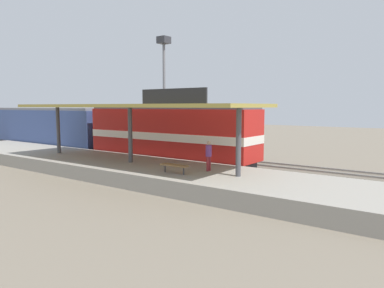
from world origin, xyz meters
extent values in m
plane|color=#706656|center=(2.00, 0.00, 0.00)|extent=(120.00, 120.00, 0.00)
cube|color=#5F5649|center=(0.00, 0.00, 0.02)|extent=(3.20, 110.00, 0.04)
cube|color=gray|center=(-0.72, 0.00, 0.08)|extent=(0.10, 110.00, 0.16)
cube|color=gray|center=(0.72, 0.00, 0.08)|extent=(0.10, 110.00, 0.16)
cube|color=#5F5649|center=(4.60, 0.00, 0.02)|extent=(3.20, 110.00, 0.04)
cube|color=gray|center=(3.88, 0.00, 0.08)|extent=(0.10, 110.00, 0.16)
cube|color=gray|center=(5.32, 0.00, 0.08)|extent=(0.10, 110.00, 0.16)
cube|color=gray|center=(-4.60, 0.00, 0.45)|extent=(6.00, 44.00, 0.90)
cylinder|color=#47474C|center=(-4.60, -8.00, 2.70)|extent=(0.28, 0.28, 3.60)
cylinder|color=#47474C|center=(-4.60, 0.00, 2.70)|extent=(0.28, 0.28, 3.60)
cylinder|color=#47474C|center=(-4.60, 8.00, 2.70)|extent=(0.28, 0.28, 3.60)
cube|color=#A38E3D|center=(-4.60, 0.00, 4.60)|extent=(5.20, 18.00, 0.20)
cube|color=black|center=(-4.60, -3.60, 5.15)|extent=(0.12, 4.80, 0.90)
cylinder|color=#333338|center=(-6.00, -5.46, 1.11)|extent=(0.07, 0.07, 0.42)
cylinder|color=#333338|center=(-6.00, -4.16, 1.11)|extent=(0.07, 0.07, 0.42)
cube|color=brown|center=(-6.00, -4.81, 1.36)|extent=(0.44, 1.70, 0.08)
cube|color=#28282D|center=(0.00, 0.56, 0.51)|extent=(2.60, 13.60, 0.70)
cube|color=red|center=(0.00, 0.56, 2.61)|extent=(2.90, 14.40, 3.50)
cube|color=#4C4C51|center=(0.00, 0.56, 4.48)|extent=(2.78, 14.11, 0.24)
cube|color=silver|center=(0.00, 0.56, 2.35)|extent=(2.93, 14.43, 0.56)
cube|color=#28282D|center=(0.00, 18.56, 0.51)|extent=(2.60, 19.20, 0.70)
cube|color=#384C84|center=(0.00, 18.56, 2.51)|extent=(2.90, 20.00, 3.30)
cube|color=slate|center=(0.00, 18.56, 4.28)|extent=(2.78, 19.60, 0.24)
cube|color=#28282D|center=(4.60, 8.73, 0.51)|extent=(2.50, 11.20, 0.70)
cube|color=#4C564C|center=(4.60, 8.73, 2.16)|extent=(2.80, 12.00, 2.60)
cube|color=#3D453D|center=(4.60, 8.73, 3.58)|extent=(2.69, 11.76, 0.24)
cylinder|color=slate|center=(7.80, 7.69, 5.50)|extent=(0.28, 0.28, 11.00)
cube|color=#333338|center=(7.80, 7.69, 11.35)|extent=(1.10, 1.10, 0.70)
cylinder|color=maroon|center=(-4.31, -5.88, 1.32)|extent=(0.16, 0.16, 0.84)
cylinder|color=maroon|center=(-4.13, -5.88, 1.32)|extent=(0.16, 0.16, 0.84)
cylinder|color=#663375|center=(-4.22, -5.88, 2.06)|extent=(0.34, 0.34, 0.64)
sphere|color=tan|center=(-4.22, -5.88, 2.50)|extent=(0.23, 0.23, 0.23)
camera|label=1|loc=(-21.04, -17.02, 4.57)|focal=33.58mm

